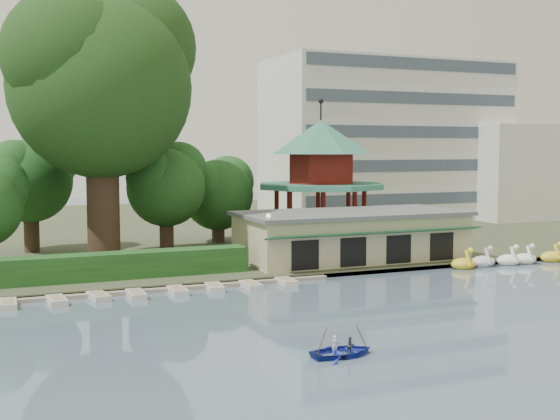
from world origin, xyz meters
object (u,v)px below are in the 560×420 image
dock (82,294)px  big_tree (102,73)px  rowboat_with_passengers (343,347)px  boathouse (352,235)px  pavilion (321,169)px

dock → big_tree: size_ratio=1.51×
big_tree → rowboat_with_passengers: 33.07m
boathouse → rowboat_with_passengers: bearing=-119.2°
dock → pavilion: size_ratio=2.52×
boathouse → big_tree: bearing=161.6°
big_tree → rowboat_with_passengers: (6.14, -28.92, -14.84)m
dock → boathouse: bearing=12.2°
boathouse → big_tree: (-18.81, 6.26, 12.91)m
dock → rowboat_with_passengers: 20.18m
big_tree → pavilion: bearing=10.3°
dock → pavilion: 29.14m
pavilion → rowboat_with_passengers: size_ratio=3.14×
big_tree → dock: bearing=-106.1°
pavilion → big_tree: (-20.81, -3.77, 7.79)m
boathouse → big_tree: big_tree is taller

